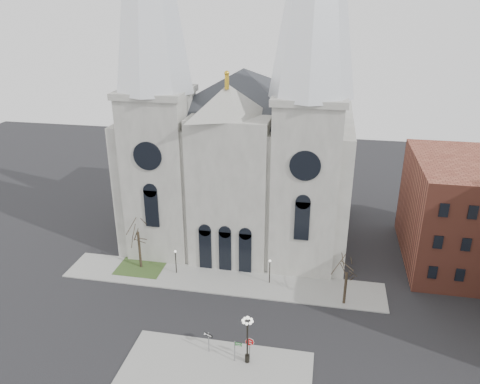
% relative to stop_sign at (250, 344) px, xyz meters
% --- Properties ---
extents(ground, '(160.00, 160.00, 0.00)m').
position_rel_stop_sign_xyz_m(ground, '(-5.86, 2.00, -1.92)').
color(ground, black).
rests_on(ground, ground).
extents(sidewalk_near, '(18.00, 10.00, 0.14)m').
position_rel_stop_sign_xyz_m(sidewalk_near, '(-2.86, -3.00, -1.85)').
color(sidewalk_near, gray).
rests_on(sidewalk_near, ground).
extents(sidewalk_far, '(40.00, 6.00, 0.14)m').
position_rel_stop_sign_xyz_m(sidewalk_far, '(-5.86, 13.00, -1.85)').
color(sidewalk_far, gray).
rests_on(sidewalk_far, ground).
extents(grass_patch, '(6.00, 5.00, 0.18)m').
position_rel_stop_sign_xyz_m(grass_patch, '(-16.86, 14.00, -1.83)').
color(grass_patch, '#314F22').
rests_on(grass_patch, ground).
extents(cathedral, '(33.00, 26.66, 54.00)m').
position_rel_stop_sign_xyz_m(cathedral, '(-5.86, 24.86, 16.56)').
color(cathedral, gray).
rests_on(cathedral, ground).
extents(bg_building_brick, '(14.00, 18.00, 14.00)m').
position_rel_stop_sign_xyz_m(bg_building_brick, '(24.14, 24.00, 5.08)').
color(bg_building_brick, brown).
rests_on(bg_building_brick, ground).
extents(tree_left, '(3.20, 3.20, 7.50)m').
position_rel_stop_sign_xyz_m(tree_left, '(-16.86, 14.00, 3.67)').
color(tree_left, black).
rests_on(tree_left, ground).
extents(tree_right, '(3.20, 3.20, 6.00)m').
position_rel_stop_sign_xyz_m(tree_right, '(9.14, 11.00, 2.55)').
color(tree_right, black).
rests_on(tree_right, ground).
extents(ped_lamp_left, '(0.32, 0.32, 3.26)m').
position_rel_stop_sign_xyz_m(ped_lamp_left, '(-11.86, 13.50, 0.41)').
color(ped_lamp_left, black).
rests_on(ped_lamp_left, sidewalk_far).
extents(ped_lamp_right, '(0.32, 0.32, 3.26)m').
position_rel_stop_sign_xyz_m(ped_lamp_right, '(0.14, 13.50, 0.41)').
color(ped_lamp_right, black).
rests_on(ped_lamp_right, sidewalk_far).
extents(stop_sign, '(0.85, 0.34, 2.49)m').
position_rel_stop_sign_xyz_m(stop_sign, '(0.00, 0.00, 0.00)').
color(stop_sign, slate).
rests_on(stop_sign, sidewalk_near).
extents(globe_lamp, '(1.15, 1.15, 5.34)m').
position_rel_stop_sign_xyz_m(globe_lamp, '(-0.16, -0.46, 1.57)').
color(globe_lamp, black).
rests_on(globe_lamp, sidewalk_near).
extents(one_way_sign, '(0.94, 0.43, 2.30)m').
position_rel_stop_sign_xyz_m(one_way_sign, '(-4.14, 0.24, -0.23)').
color(one_way_sign, slate).
rests_on(one_way_sign, sidewalk_near).
extents(street_name_sign, '(0.76, 0.12, 2.36)m').
position_rel_stop_sign_xyz_m(street_name_sign, '(-1.27, -0.57, -0.39)').
color(street_name_sign, slate).
rests_on(street_name_sign, sidewalk_near).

